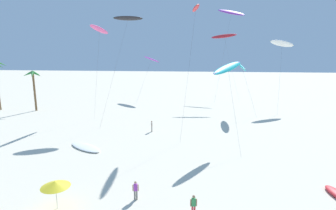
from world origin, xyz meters
TOP-DOWN VIEW (x-y plane):
  - palm_tree_1 at (-28.03, 39.53)m, footprint 3.73×3.72m
  - flying_kite_0 at (4.27, 30.02)m, footprint 2.47×10.38m
  - flying_kite_1 at (12.76, 58.89)m, footprint 7.23×7.64m
  - flying_kite_2 at (13.08, 40.74)m, footprint 3.46×7.69m
  - flying_kite_3 at (-6.74, 56.56)m, footprint 5.75×10.61m
  - flying_kite_4 at (22.67, 49.88)m, footprint 6.08×10.59m
  - flying_kite_5 at (-13.16, 37.82)m, footprint 1.77×7.19m
  - flying_kite_6 at (-7.27, 35.84)m, footprint 5.92×9.12m
  - flying_kite_7 at (8.55, 24.05)m, footprint 5.01×9.28m
  - flying_kite_8 at (11.52, 62.44)m, footprint 6.80×10.16m
  - grounded_kite_0 at (-9.13, 19.61)m, footprint 5.52×4.50m
  - person_near_left at (-0.20, 8.57)m, footprint 0.50×0.26m
  - person_near_right at (4.53, 6.82)m, footprint 0.50×0.25m
  - person_far_watcher at (-2.00, 27.46)m, footprint 0.26×0.50m
  - beach_umbrella at (-5.98, 6.72)m, footprint 2.21×2.21m

SIDE VIEW (x-z plane):
  - grounded_kite_0 at x=-9.13m, z-range 0.00..0.27m
  - person_near_left at x=-0.20m, z-range 0.08..1.71m
  - person_far_watcher at x=-2.00m, z-range 0.08..1.76m
  - person_near_right at x=4.53m, z-range 0.08..1.76m
  - beach_umbrella at x=-5.98m, z-range 0.91..3.18m
  - palm_tree_1 at x=-28.03m, z-range 2.42..10.58m
  - flying_kite_2 at x=13.08m, z-range 4.10..13.90m
  - flying_kite_7 at x=8.55m, z-range 4.44..15.36m
  - flying_kite_3 at x=-6.74m, z-range 4.48..15.46m
  - flying_kite_4 at x=22.67m, z-range 6.23..20.93m
  - flying_kite_5 at x=-13.16m, z-range 7.43..24.24m
  - flying_kite_8 at x=11.52m, z-range 7.45..24.24m
  - flying_kite_6 at x=-7.27m, z-range 8.52..26.48m
  - flying_kite_0 at x=4.27m, z-range 8.74..27.46m
  - flying_kite_1 at x=12.76m, z-range 10.00..32.53m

